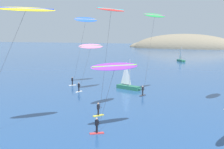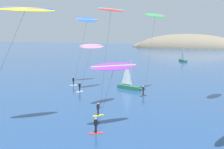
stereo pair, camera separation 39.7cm
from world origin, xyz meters
name	(u,v)px [view 1 (the left image)]	position (x,y,z in m)	size (l,w,h in m)	color
headland_island	(181,48)	(-18.45, 207.87, 0.00)	(84.30, 37.11, 21.63)	#7A705B
sailboat_near	(130,86)	(-2.34, 39.54, 0.64)	(5.90, 2.88, 5.70)	#23664C
sailboat_far	(181,60)	(-1.69, 98.99, 0.64)	(4.04, 5.51, 5.70)	#23664C
kitesurfer_red	(110,18)	(0.34, 23.55, 12.30)	(3.12, 5.56, 13.67)	yellow
kitesurfer_purple	(113,72)	(3.42, 17.06, 6.38)	(4.41, 4.86, 7.37)	red
kitesurfer_green	(154,22)	(2.51, 37.50, 12.35)	(3.31, 6.28, 13.88)	#2D2D33
kitesurfer_yellow	(22,18)	(-4.94, 13.31, 11.91)	(6.91, 7.47, 13.10)	#2D2D33
kitesurfer_pink	(90,49)	(-8.88, 36.21, 7.55)	(3.56, 6.09, 8.60)	silver
kitesurfer_blue	(85,24)	(-12.66, 41.45, 12.32)	(4.70, 5.67, 13.83)	silver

